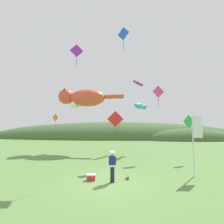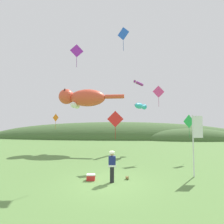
% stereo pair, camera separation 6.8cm
% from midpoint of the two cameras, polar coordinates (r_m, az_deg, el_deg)
% --- Properties ---
extents(ground_plane, '(120.00, 120.00, 0.00)m').
position_cam_midpoint_polar(ground_plane, '(10.64, -0.83, -22.17)').
color(ground_plane, '#5B8442').
extents(distant_hill_ridge, '(58.29, 13.17, 7.12)m').
position_cam_midpoint_polar(distant_hill_ridge, '(38.95, 3.90, -8.51)').
color(distant_hill_ridge, '#426033').
rests_on(distant_hill_ridge, ground).
extents(festival_attendant, '(0.44, 0.30, 1.77)m').
position_cam_midpoint_polar(festival_attendant, '(10.47, 0.20, -17.03)').
color(festival_attendant, black).
rests_on(festival_attendant, ground).
extents(kite_spool, '(0.17, 0.21, 0.21)m').
position_cam_midpoint_polar(kite_spool, '(11.22, 5.13, -20.59)').
color(kite_spool, olive).
rests_on(kite_spool, ground).
extents(picnic_cooler, '(0.50, 0.35, 0.36)m').
position_cam_midpoint_polar(picnic_cooler, '(11.08, -6.74, -20.40)').
color(picnic_cooler, red).
rests_on(picnic_cooler, ground).
extents(festival_banner_pole, '(0.66, 0.08, 3.89)m').
position_cam_midpoint_polar(festival_banner_pole, '(12.44, 25.76, -7.11)').
color(festival_banner_pole, silver).
rests_on(festival_banner_pole, ground).
extents(kite_giant_cat, '(8.09, 2.63, 2.46)m').
position_cam_midpoint_polar(kite_giant_cat, '(21.71, -9.39, 4.52)').
color(kite_giant_cat, '#E04C33').
extents(kite_fish_windsock, '(1.79, 2.46, 0.76)m').
position_cam_midpoint_polar(kite_fish_windsock, '(20.05, 9.27, 1.96)').
color(kite_fish_windsock, '#33B2CC').
extents(kite_tube_streamer, '(1.56, 2.28, 0.44)m').
position_cam_midpoint_polar(kite_tube_streamer, '(23.24, 8.74, 9.30)').
color(kite_tube_streamer, '#8C268C').
extents(kite_diamond_orange, '(0.84, 0.42, 1.83)m').
position_cam_midpoint_polar(kite_diamond_orange, '(21.66, -17.84, -1.83)').
color(kite_diamond_orange, orange).
extents(kite_diamond_green, '(1.13, 0.47, 2.11)m').
position_cam_midpoint_polar(kite_diamond_green, '(17.15, 23.93, -2.88)').
color(kite_diamond_green, green).
extents(kite_diamond_violet, '(1.14, 0.35, 2.08)m').
position_cam_midpoint_polar(kite_diamond_violet, '(16.66, -11.33, 18.95)').
color(kite_diamond_violet, purple).
extents(kite_diamond_red, '(1.27, 0.05, 2.17)m').
position_cam_midpoint_polar(kite_diamond_red, '(13.53, 1.23, -2.39)').
color(kite_diamond_red, red).
extents(kite_diamond_blue, '(0.96, 0.61, 2.02)m').
position_cam_midpoint_polar(kite_diamond_blue, '(15.84, 3.84, 24.11)').
color(kite_diamond_blue, blue).
extents(kite_diamond_pink, '(1.22, 0.22, 2.13)m').
position_cam_midpoint_polar(kite_diamond_pink, '(18.28, 15.06, 6.39)').
color(kite_diamond_pink, '#E53F8C').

